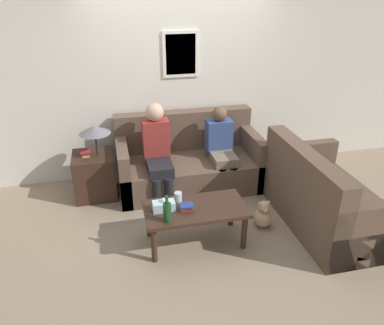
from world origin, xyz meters
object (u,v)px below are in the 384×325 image
(couch_side, at_px, (324,200))
(teddy_bear, at_px, (263,215))
(wine_bottle, at_px, (167,212))
(couch_main, at_px, (188,163))
(person_left, at_px, (157,149))
(drinking_glass, at_px, (178,197))
(person_right, at_px, (221,146))
(coffee_table, at_px, (195,212))

(couch_side, height_order, teddy_bear, couch_side)
(teddy_bear, bearing_deg, wine_bottle, -166.31)
(couch_main, distance_m, person_left, 0.59)
(couch_main, distance_m, wine_bottle, 1.59)
(couch_main, xyz_separation_m, wine_bottle, (-0.54, -1.48, 0.23))
(drinking_glass, bearing_deg, person_right, 51.60)
(person_right, bearing_deg, couch_main, 158.10)
(couch_main, xyz_separation_m, coffee_table, (-0.21, -1.30, 0.06))
(coffee_table, distance_m, person_right, 1.31)
(couch_main, height_order, person_right, person_right)
(person_right, bearing_deg, wine_bottle, -125.90)
(couch_side, xyz_separation_m, teddy_bear, (-0.69, 0.10, -0.18))
(person_right, bearing_deg, person_left, -178.37)
(couch_main, distance_m, teddy_bear, 1.36)
(couch_side, relative_size, person_right, 1.46)
(coffee_table, bearing_deg, couch_main, 80.83)
(teddy_bear, bearing_deg, drinking_glass, 176.98)
(teddy_bear, bearing_deg, coffee_table, -172.75)
(drinking_glass, distance_m, person_right, 1.25)
(couch_main, distance_m, coffee_table, 1.32)
(couch_main, bearing_deg, teddy_bear, -62.63)
(person_left, bearing_deg, couch_side, -32.26)
(coffee_table, relative_size, wine_bottle, 3.72)
(couch_side, xyz_separation_m, person_left, (-1.76, 1.11, 0.33))
(coffee_table, bearing_deg, person_right, 61.28)
(teddy_bear, bearing_deg, person_right, 101.36)
(person_left, bearing_deg, drinking_glass, -85.21)
(coffee_table, xyz_separation_m, teddy_bear, (0.83, 0.11, -0.24))
(person_left, bearing_deg, coffee_table, -78.16)
(couch_side, height_order, coffee_table, couch_side)
(person_left, distance_m, person_right, 0.86)
(person_left, bearing_deg, teddy_bear, -43.44)
(person_right, bearing_deg, teddy_bear, -78.64)
(couch_side, bearing_deg, teddy_bear, 81.58)
(couch_side, bearing_deg, coffee_table, 90.10)
(wine_bottle, distance_m, drinking_glass, 0.38)
(couch_side, height_order, person_right, person_right)
(couch_side, distance_m, teddy_bear, 0.72)
(wine_bottle, relative_size, person_left, 0.24)
(drinking_glass, relative_size, person_right, 0.10)
(couch_main, bearing_deg, coffee_table, -99.17)
(drinking_glass, xyz_separation_m, person_left, (-0.08, 0.95, 0.16))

